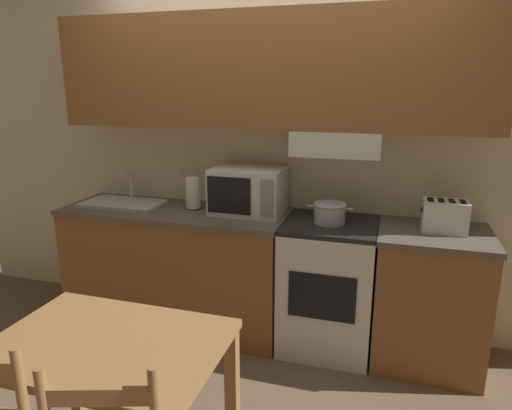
{
  "coord_description": "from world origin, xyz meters",
  "views": [
    {
      "loc": [
        0.85,
        -3.16,
        1.77
      ],
      "look_at": [
        0.05,
        -0.54,
        1.04
      ],
      "focal_mm": 32.0,
      "sensor_mm": 36.0,
      "label": 1
    }
  ],
  "objects_px": {
    "cooking_pot": "(330,212)",
    "dining_table": "(110,368)",
    "stove_range": "(328,285)",
    "sink_basin": "(123,203)",
    "microwave": "(248,191)",
    "toaster": "(445,216)",
    "paper_towel_roll": "(193,193)"
  },
  "relations": [
    {
      "from": "toaster",
      "to": "stove_range",
      "type": "bearing_deg",
      "value": -178.15
    },
    {
      "from": "cooking_pot",
      "to": "sink_basin",
      "type": "relative_size",
      "value": 0.5
    },
    {
      "from": "cooking_pot",
      "to": "stove_range",
      "type": "bearing_deg",
      "value": 33.97
    },
    {
      "from": "sink_basin",
      "to": "cooking_pot",
      "type": "bearing_deg",
      "value": -0.25
    },
    {
      "from": "stove_range",
      "to": "cooking_pot",
      "type": "xyz_separation_m",
      "value": [
        -0.01,
        -0.01,
        0.52
      ]
    },
    {
      "from": "stove_range",
      "to": "dining_table",
      "type": "height_order",
      "value": "stove_range"
    },
    {
      "from": "toaster",
      "to": "sink_basin",
      "type": "xyz_separation_m",
      "value": [
        -2.24,
        -0.02,
        -0.08
      ]
    },
    {
      "from": "microwave",
      "to": "dining_table",
      "type": "distance_m",
      "value": 1.6
    },
    {
      "from": "cooking_pot",
      "to": "microwave",
      "type": "distance_m",
      "value": 0.6
    },
    {
      "from": "stove_range",
      "to": "dining_table",
      "type": "xyz_separation_m",
      "value": [
        -0.7,
        -1.47,
        0.18
      ]
    },
    {
      "from": "cooking_pot",
      "to": "dining_table",
      "type": "relative_size",
      "value": 0.31
    },
    {
      "from": "stove_range",
      "to": "microwave",
      "type": "bearing_deg",
      "value": 172.85
    },
    {
      "from": "cooking_pot",
      "to": "paper_towel_roll",
      "type": "xyz_separation_m",
      "value": [
        -1.0,
        0.07,
        0.04
      ]
    },
    {
      "from": "sink_basin",
      "to": "microwave",
      "type": "bearing_deg",
      "value": 4.4
    },
    {
      "from": "stove_range",
      "to": "paper_towel_roll",
      "type": "relative_size",
      "value": 3.91
    },
    {
      "from": "microwave",
      "to": "toaster",
      "type": "relative_size",
      "value": 1.81
    },
    {
      "from": "toaster",
      "to": "sink_basin",
      "type": "relative_size",
      "value": 0.46
    },
    {
      "from": "cooking_pot",
      "to": "paper_towel_roll",
      "type": "relative_size",
      "value": 1.28
    },
    {
      "from": "microwave",
      "to": "sink_basin",
      "type": "xyz_separation_m",
      "value": [
        -0.96,
        -0.07,
        -0.14
      ]
    },
    {
      "from": "microwave",
      "to": "sink_basin",
      "type": "bearing_deg",
      "value": -175.6
    },
    {
      "from": "stove_range",
      "to": "microwave",
      "type": "height_order",
      "value": "microwave"
    },
    {
      "from": "paper_towel_roll",
      "to": "microwave",
      "type": "bearing_deg",
      "value": 1.8
    },
    {
      "from": "paper_towel_roll",
      "to": "toaster",
      "type": "bearing_deg",
      "value": -1.32
    },
    {
      "from": "sink_basin",
      "to": "dining_table",
      "type": "bearing_deg",
      "value": -59.77
    },
    {
      "from": "sink_basin",
      "to": "dining_table",
      "type": "height_order",
      "value": "sink_basin"
    },
    {
      "from": "microwave",
      "to": "toaster",
      "type": "xyz_separation_m",
      "value": [
        1.28,
        -0.05,
        -0.06
      ]
    },
    {
      "from": "stove_range",
      "to": "microwave",
      "type": "xyz_separation_m",
      "value": [
        -0.59,
        0.07,
        0.61
      ]
    },
    {
      "from": "toaster",
      "to": "paper_towel_roll",
      "type": "distance_m",
      "value": 1.7
    },
    {
      "from": "microwave",
      "to": "toaster",
      "type": "distance_m",
      "value": 1.28
    },
    {
      "from": "sink_basin",
      "to": "paper_towel_roll",
      "type": "xyz_separation_m",
      "value": [
        0.55,
        0.06,
        0.1
      ]
    },
    {
      "from": "toaster",
      "to": "dining_table",
      "type": "xyz_separation_m",
      "value": [
        -1.39,
        -1.49,
        -0.36
      ]
    },
    {
      "from": "stove_range",
      "to": "microwave",
      "type": "relative_size",
      "value": 1.81
    }
  ]
}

